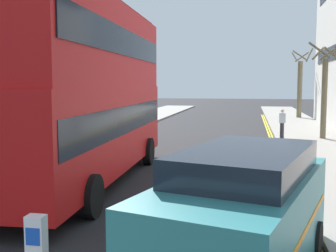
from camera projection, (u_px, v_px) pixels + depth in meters
name	position (u px, v px, depth m)	size (l,w,h in m)	color
sidewalk_right	(334.00, 159.00, 17.28)	(4.00, 80.00, 0.14)	gray
sidewalk_left	(43.00, 149.00, 19.77)	(4.00, 80.00, 0.14)	gray
kerb_line_outer	(285.00, 168.00, 15.73)	(0.10, 56.00, 0.01)	yellow
kerb_line_inner	(281.00, 168.00, 15.76)	(0.10, 56.00, 0.01)	yellow
double_decker_bus_away	(87.00, 87.00, 13.04)	(3.11, 10.89, 5.64)	red
taxi_minivan	(241.00, 218.00, 6.49)	(3.10, 5.14, 2.12)	teal
pedestrian_far	(282.00, 123.00, 23.22)	(0.34, 0.22, 1.62)	#2D2D38
street_tree_near	(324.00, 91.00, 23.03)	(1.62, 1.70, 5.30)	#6B6047
street_tree_mid	(300.00, 87.00, 37.70)	(1.77, 1.77, 6.17)	#6B6047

